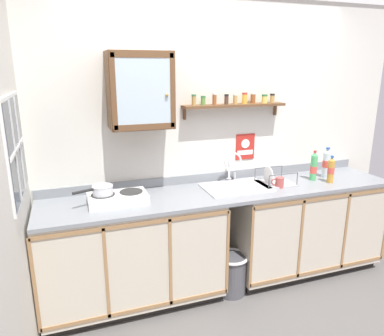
% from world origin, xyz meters
% --- Properties ---
extents(floor, '(6.19, 6.19, 0.00)m').
position_xyz_m(floor, '(0.00, 0.00, 0.00)').
color(floor, '#565451').
rests_on(floor, ground).
extents(back_wall, '(3.79, 0.07, 2.62)m').
position_xyz_m(back_wall, '(0.00, 0.61, 1.32)').
color(back_wall, silver).
rests_on(back_wall, ground).
extents(side_wall_left, '(0.05, 3.38, 2.62)m').
position_xyz_m(side_wall_left, '(-1.62, -0.31, 1.31)').
color(side_wall_left, silver).
rests_on(side_wall_left, ground).
extents(lower_cabinet_run, '(1.49, 0.61, 0.89)m').
position_xyz_m(lower_cabinet_run, '(-0.84, 0.28, 0.45)').
color(lower_cabinet_run, black).
rests_on(lower_cabinet_run, ground).
extents(lower_cabinet_run_right, '(1.49, 0.61, 0.89)m').
position_xyz_m(lower_cabinet_run_right, '(0.84, 0.28, 0.45)').
color(lower_cabinet_run_right, black).
rests_on(lower_cabinet_run_right, ground).
extents(countertop, '(3.15, 0.63, 0.03)m').
position_xyz_m(countertop, '(0.00, 0.28, 0.90)').
color(countertop, gray).
rests_on(countertop, lower_cabinet_run).
extents(backsplash, '(3.15, 0.02, 0.08)m').
position_xyz_m(backsplash, '(0.00, 0.57, 0.96)').
color(backsplash, gray).
rests_on(backsplash, countertop).
extents(sink, '(0.58, 0.45, 0.40)m').
position_xyz_m(sink, '(0.11, 0.32, 0.90)').
color(sink, silver).
rests_on(sink, countertop).
extents(hot_plate_stove, '(0.46, 0.27, 0.08)m').
position_xyz_m(hot_plate_stove, '(-0.94, 0.28, 0.96)').
color(hot_plate_stove, silver).
rests_on(hot_plate_stove, countertop).
extents(saucepan, '(0.31, 0.17, 0.07)m').
position_xyz_m(saucepan, '(-1.05, 0.29, 1.04)').
color(saucepan, silver).
rests_on(saucepan, hot_plate_stove).
extents(bottle_water_clear_0, '(0.08, 0.08, 0.30)m').
position_xyz_m(bottle_water_clear_0, '(1.08, 0.31, 1.06)').
color(bottle_water_clear_0, silver).
rests_on(bottle_water_clear_0, countertop).
extents(bottle_soda_green_1, '(0.06, 0.06, 0.29)m').
position_xyz_m(bottle_soda_green_1, '(0.90, 0.28, 1.05)').
color(bottle_soda_green_1, '#4CB266').
rests_on(bottle_soda_green_1, countertop).
extents(bottle_juice_amber_2, '(0.06, 0.06, 0.26)m').
position_xyz_m(bottle_juice_amber_2, '(1.01, 0.16, 1.04)').
color(bottle_juice_amber_2, gold).
rests_on(bottle_juice_amber_2, countertop).
extents(dish_rack, '(0.31, 0.27, 0.17)m').
position_xyz_m(dish_rack, '(0.49, 0.29, 0.94)').
color(dish_rack, '#B2B2B7').
rests_on(dish_rack, countertop).
extents(mug, '(0.11, 0.08, 0.09)m').
position_xyz_m(mug, '(0.48, 0.19, 0.97)').
color(mug, '#B24C47').
rests_on(mug, countertop).
extents(wall_cabinet, '(0.50, 0.32, 0.60)m').
position_xyz_m(wall_cabinet, '(-0.70, 0.43, 1.78)').
color(wall_cabinet, brown).
extents(spice_shelf, '(0.97, 0.14, 0.23)m').
position_xyz_m(spice_shelf, '(0.18, 0.51, 1.64)').
color(spice_shelf, brown).
extents(warning_sign, '(0.19, 0.01, 0.25)m').
position_xyz_m(warning_sign, '(0.33, 0.58, 1.22)').
color(warning_sign, '#B2261E').
extents(window, '(0.03, 0.76, 0.67)m').
position_xyz_m(window, '(-1.59, 0.05, 1.46)').
color(window, '#262D38').
extents(trash_bin, '(0.30, 0.30, 0.37)m').
position_xyz_m(trash_bin, '(-0.00, 0.12, 0.19)').
color(trash_bin, '#4C4C51').
rests_on(trash_bin, ground).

